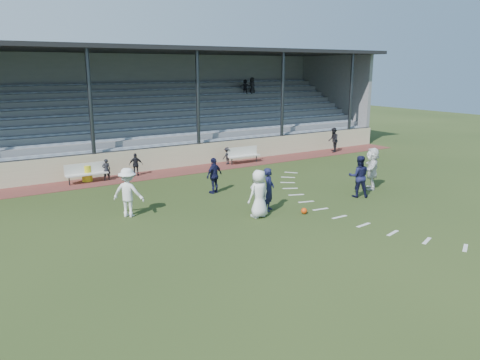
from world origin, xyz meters
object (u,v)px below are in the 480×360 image
at_px(bench_left, 86,171).
at_px(player_navy_lead, 269,189).
at_px(bench_right, 243,154).
at_px(football, 304,211).
at_px(player_white_lead, 259,194).
at_px(trash_bin, 87,173).
at_px(official, 333,140).

xyz_separation_m(bench_left, player_navy_lead, (4.84, -8.42, 0.27)).
distance_m(bench_left, bench_right, 9.04).
distance_m(bench_right, football, 10.03).
xyz_separation_m(player_white_lead, player_navy_lead, (0.80, 0.48, -0.05)).
relative_size(trash_bin, player_white_lead, 0.44).
bearing_deg(trash_bin, bench_right, -2.11).
bearing_deg(player_white_lead, football, 152.30).
height_order(bench_right, football, bench_right).
bearing_deg(official, bench_right, -50.20).
height_order(bench_right, trash_bin, bench_right).
bearing_deg(player_white_lead, bench_right, -126.70).
height_order(trash_bin, player_navy_lead, player_navy_lead).
distance_m(bench_right, player_white_lead, 10.15).
height_order(trash_bin, official, official).
bearing_deg(bench_left, bench_right, -1.06).
xyz_separation_m(bench_left, football, (5.72, -9.53, -0.46)).
height_order(football, player_navy_lead, player_navy_lead).
xyz_separation_m(bench_right, trash_bin, (-8.95, 0.33, -0.16)).
bearing_deg(bench_right, player_navy_lead, -115.60).
relative_size(trash_bin, official, 0.50).
height_order(bench_left, player_navy_lead, player_navy_lead).
bearing_deg(bench_left, official, -1.26).
bearing_deg(football, bench_right, 70.67).
distance_m(bench_right, trash_bin, 8.95).
xyz_separation_m(football, player_navy_lead, (-0.88, 1.11, 0.73)).
bearing_deg(player_navy_lead, bench_left, 80.24).
bearing_deg(player_white_lead, official, -151.19).
bearing_deg(bench_left, player_navy_lead, -60.72).
relative_size(player_white_lead, official, 1.12).
bearing_deg(trash_bin, football, -60.10).
relative_size(bench_left, player_white_lead, 1.11).
height_order(football, player_white_lead, player_white_lead).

